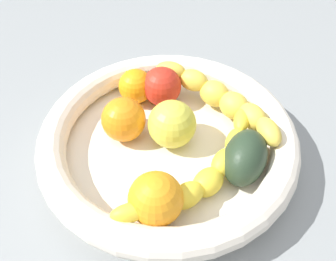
{
  "coord_description": "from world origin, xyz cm",
  "views": [
    {
      "loc": [
        30.87,
        -8.84,
        42.58
      ],
      "look_at": [
        0.0,
        0.0,
        8.0
      ],
      "focal_mm": 36.07,
      "sensor_mm": 36.0,
      "label": 1
    }
  ],
  "objects_px": {
    "orange_mid_right": "(136,86)",
    "tomato_red": "(162,86)",
    "orange_mid_left": "(156,199)",
    "apple_yellow": "(172,124)",
    "avocado_dark": "(245,157)",
    "orange_front": "(124,119)",
    "banana_draped_right": "(221,98)",
    "banana_draped_left": "(203,174)",
    "fruit_bowl": "(168,139)"
  },
  "relations": [
    {
      "from": "avocado_dark",
      "to": "tomato_red",
      "type": "relative_size",
      "value": 1.35
    },
    {
      "from": "banana_draped_left",
      "to": "orange_mid_left",
      "type": "relative_size",
      "value": 3.43
    },
    {
      "from": "banana_draped_left",
      "to": "orange_mid_right",
      "type": "relative_size",
      "value": 4.08
    },
    {
      "from": "orange_mid_left",
      "to": "tomato_red",
      "type": "bearing_deg",
      "value": 162.79
    },
    {
      "from": "orange_mid_left",
      "to": "avocado_dark",
      "type": "xyz_separation_m",
      "value": [
        -0.03,
        0.13,
        -0.01
      ]
    },
    {
      "from": "orange_front",
      "to": "orange_mid_right",
      "type": "height_order",
      "value": "orange_front"
    },
    {
      "from": "orange_mid_right",
      "to": "avocado_dark",
      "type": "xyz_separation_m",
      "value": [
        0.18,
        0.11,
        0.0
      ]
    },
    {
      "from": "orange_front",
      "to": "apple_yellow",
      "type": "height_order",
      "value": "apple_yellow"
    },
    {
      "from": "apple_yellow",
      "to": "orange_front",
      "type": "bearing_deg",
      "value": -115.36
    },
    {
      "from": "banana_draped_right",
      "to": "avocado_dark",
      "type": "xyz_separation_m",
      "value": [
        0.11,
        -0.01,
        -0.0
      ]
    },
    {
      "from": "banana_draped_right",
      "to": "fruit_bowl",
      "type": "bearing_deg",
      "value": -67.73
    },
    {
      "from": "fruit_bowl",
      "to": "orange_mid_right",
      "type": "bearing_deg",
      "value": -168.48
    },
    {
      "from": "banana_draped_left",
      "to": "avocado_dark",
      "type": "xyz_separation_m",
      "value": [
        -0.01,
        0.06,
        0.0
      ]
    },
    {
      "from": "banana_draped_left",
      "to": "apple_yellow",
      "type": "xyz_separation_m",
      "value": [
        -0.09,
        -0.02,
        0.01
      ]
    },
    {
      "from": "fruit_bowl",
      "to": "tomato_red",
      "type": "relative_size",
      "value": 5.86
    },
    {
      "from": "orange_front",
      "to": "avocado_dark",
      "type": "height_order",
      "value": "orange_front"
    },
    {
      "from": "fruit_bowl",
      "to": "orange_mid_left",
      "type": "height_order",
      "value": "orange_mid_left"
    },
    {
      "from": "orange_mid_left",
      "to": "apple_yellow",
      "type": "xyz_separation_m",
      "value": [
        -0.11,
        0.05,
        0.0
      ]
    },
    {
      "from": "orange_mid_left",
      "to": "avocado_dark",
      "type": "bearing_deg",
      "value": 103.71
    },
    {
      "from": "banana_draped_left",
      "to": "tomato_red",
      "type": "distance_m",
      "value": 0.17
    },
    {
      "from": "orange_mid_left",
      "to": "tomato_red",
      "type": "xyz_separation_m",
      "value": [
        -0.2,
        0.06,
        -0.0
      ]
    },
    {
      "from": "orange_mid_left",
      "to": "orange_mid_right",
      "type": "height_order",
      "value": "orange_mid_left"
    },
    {
      "from": "tomato_red",
      "to": "apple_yellow",
      "type": "bearing_deg",
      "value": -5.89
    },
    {
      "from": "banana_draped_right",
      "to": "orange_mid_left",
      "type": "distance_m",
      "value": 0.2
    },
    {
      "from": "avocado_dark",
      "to": "apple_yellow",
      "type": "bearing_deg",
      "value": -135.63
    },
    {
      "from": "orange_mid_left",
      "to": "tomato_red",
      "type": "distance_m",
      "value": 0.21
    },
    {
      "from": "banana_draped_left",
      "to": "apple_yellow",
      "type": "relative_size",
      "value": 3.28
    },
    {
      "from": "orange_mid_left",
      "to": "orange_mid_right",
      "type": "bearing_deg",
      "value": 174.06
    },
    {
      "from": "orange_front",
      "to": "fruit_bowl",
      "type": "bearing_deg",
      "value": 57.0
    },
    {
      "from": "orange_front",
      "to": "avocado_dark",
      "type": "distance_m",
      "value": 0.18
    },
    {
      "from": "banana_draped_left",
      "to": "orange_mid_left",
      "type": "height_order",
      "value": "orange_mid_left"
    },
    {
      "from": "orange_front",
      "to": "avocado_dark",
      "type": "relative_size",
      "value": 0.76
    },
    {
      "from": "avocado_dark",
      "to": "tomato_red",
      "type": "distance_m",
      "value": 0.18
    },
    {
      "from": "banana_draped_left",
      "to": "orange_mid_left",
      "type": "distance_m",
      "value": 0.07
    },
    {
      "from": "fruit_bowl",
      "to": "orange_mid_right",
      "type": "xyz_separation_m",
      "value": [
        -0.11,
        -0.02,
        0.02
      ]
    },
    {
      "from": "orange_front",
      "to": "apple_yellow",
      "type": "distance_m",
      "value": 0.07
    },
    {
      "from": "banana_draped_left",
      "to": "banana_draped_right",
      "type": "height_order",
      "value": "banana_draped_right"
    },
    {
      "from": "banana_draped_right",
      "to": "tomato_red",
      "type": "bearing_deg",
      "value": -124.83
    },
    {
      "from": "orange_mid_left",
      "to": "avocado_dark",
      "type": "relative_size",
      "value": 0.78
    },
    {
      "from": "banana_draped_right",
      "to": "orange_mid_left",
      "type": "height_order",
      "value": "orange_mid_left"
    },
    {
      "from": "banana_draped_left",
      "to": "avocado_dark",
      "type": "relative_size",
      "value": 2.69
    },
    {
      "from": "orange_mid_left",
      "to": "orange_mid_right",
      "type": "distance_m",
      "value": 0.21
    },
    {
      "from": "fruit_bowl",
      "to": "avocado_dark",
      "type": "bearing_deg",
      "value": 49.42
    },
    {
      "from": "orange_mid_right",
      "to": "tomato_red",
      "type": "distance_m",
      "value": 0.04
    },
    {
      "from": "apple_yellow",
      "to": "banana_draped_right",
      "type": "bearing_deg",
      "value": 110.54
    },
    {
      "from": "orange_mid_left",
      "to": "apple_yellow",
      "type": "distance_m",
      "value": 0.12
    },
    {
      "from": "apple_yellow",
      "to": "tomato_red",
      "type": "height_order",
      "value": "apple_yellow"
    },
    {
      "from": "tomato_red",
      "to": "orange_mid_left",
      "type": "bearing_deg",
      "value": -17.21
    },
    {
      "from": "orange_mid_right",
      "to": "tomato_red",
      "type": "relative_size",
      "value": 0.89
    },
    {
      "from": "orange_front",
      "to": "orange_mid_right",
      "type": "relative_size",
      "value": 1.16
    }
  ]
}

